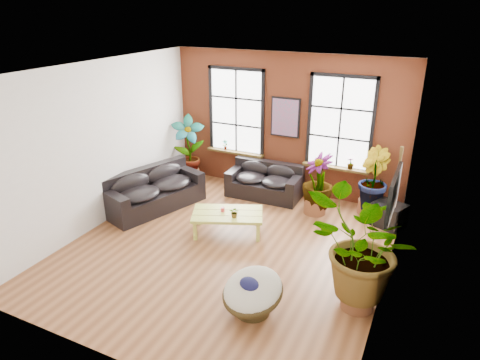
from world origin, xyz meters
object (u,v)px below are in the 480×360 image
object	(u,v)px
papasan_chair	(252,292)
sofa_back	(265,182)
coffee_table	(227,215)
sofa_left	(153,191)

from	to	relation	value
papasan_chair	sofa_back	bearing A→B (deg)	132.65
sofa_back	coffee_table	world-z (taller)	sofa_back
papasan_chair	sofa_left	bearing A→B (deg)	169.13
sofa_back	papasan_chair	bearing A→B (deg)	-71.19
sofa_back	sofa_left	xyz separation A→B (m)	(-2.15, -1.77, 0.04)
coffee_table	papasan_chair	bearing A→B (deg)	-77.26
coffee_table	papasan_chair	world-z (taller)	papasan_chair
sofa_left	papasan_chair	world-z (taller)	sofa_left
sofa_back	sofa_left	size ratio (longest dim) A/B	0.72
sofa_back	papasan_chair	distance (m)	4.48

